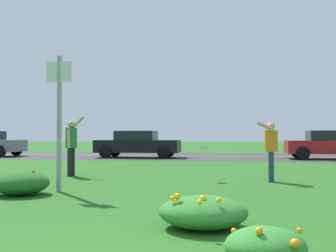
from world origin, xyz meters
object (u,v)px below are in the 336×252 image
(sign_post_near_path, at_px, (59,110))
(person_thrower_green_shirt, at_px, (71,143))
(frisbee_white, at_px, (203,147))
(car_red_center_right, at_px, (331,145))
(person_catcher_orange_shirt, at_px, (271,146))
(car_black_center_left, at_px, (138,144))

(sign_post_near_path, relative_size, person_thrower_green_shirt, 1.63)
(frisbee_white, bearing_deg, car_red_center_right, 61.97)
(person_thrower_green_shirt, xyz_separation_m, person_catcher_orange_shirt, (5.76, -0.65, -0.06))
(person_thrower_green_shirt, distance_m, car_red_center_right, 14.06)
(person_thrower_green_shirt, relative_size, frisbee_white, 6.60)
(car_black_center_left, bearing_deg, frisbee_white, -68.27)
(sign_post_near_path, bearing_deg, car_red_center_right, 57.15)
(frisbee_white, bearing_deg, car_black_center_left, 111.73)
(car_black_center_left, bearing_deg, sign_post_near_path, -84.31)
(sign_post_near_path, height_order, person_catcher_orange_shirt, sign_post_near_path)
(person_catcher_orange_shirt, distance_m, car_red_center_right, 11.51)
(sign_post_near_path, relative_size, person_catcher_orange_shirt, 1.85)
(person_catcher_orange_shirt, relative_size, car_red_center_right, 0.35)
(sign_post_near_path, relative_size, car_red_center_right, 0.66)
(sign_post_near_path, distance_m, car_black_center_left, 13.55)
(sign_post_near_path, xyz_separation_m, car_red_center_right, (8.68, 13.44, -1.03))
(person_thrower_green_shirt, bearing_deg, frisbee_white, -8.62)
(frisbee_white, distance_m, car_red_center_right, 12.19)
(person_thrower_green_shirt, distance_m, frisbee_white, 4.03)
(person_thrower_green_shirt, height_order, car_black_center_left, person_thrower_green_shirt)
(person_thrower_green_shirt, height_order, person_catcher_orange_shirt, person_thrower_green_shirt)
(car_black_center_left, xyz_separation_m, car_red_center_right, (10.02, 0.00, 0.00))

